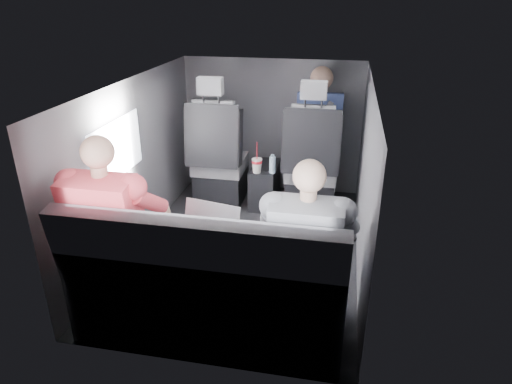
% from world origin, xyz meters
% --- Properties ---
extents(floor, '(2.60, 2.60, 0.00)m').
position_xyz_m(floor, '(0.00, 0.00, 0.00)').
color(floor, black).
rests_on(floor, ground).
extents(ceiling, '(2.60, 2.60, 0.00)m').
position_xyz_m(ceiling, '(0.00, 0.00, 1.35)').
color(ceiling, '#B2B2AD').
rests_on(ceiling, panel_back).
extents(panel_left, '(0.02, 2.60, 1.35)m').
position_xyz_m(panel_left, '(-0.90, 0.00, 0.68)').
color(panel_left, '#56565B').
rests_on(panel_left, floor).
extents(panel_right, '(0.02, 2.60, 1.35)m').
position_xyz_m(panel_right, '(0.90, 0.00, 0.68)').
color(panel_right, '#56565B').
rests_on(panel_right, floor).
extents(panel_front, '(1.80, 0.02, 1.35)m').
position_xyz_m(panel_front, '(0.00, 1.30, 0.68)').
color(panel_front, '#56565B').
rests_on(panel_front, floor).
extents(panel_back, '(1.80, 0.02, 1.35)m').
position_xyz_m(panel_back, '(0.00, -1.30, 0.68)').
color(panel_back, '#56565B').
rests_on(panel_back, floor).
extents(side_window, '(0.02, 0.75, 0.42)m').
position_xyz_m(side_window, '(-0.88, -0.30, 0.90)').
color(side_window, white).
rests_on(side_window, panel_left).
extents(seatbelt, '(0.35, 0.11, 0.59)m').
position_xyz_m(seatbelt, '(0.45, 0.67, 0.80)').
color(seatbelt, black).
rests_on(seatbelt, front_seat_right).
extents(front_seat_left, '(0.52, 0.58, 1.26)m').
position_xyz_m(front_seat_left, '(-0.45, 0.84, 0.40)').
color(front_seat_left, black).
rests_on(front_seat_left, floor).
extents(front_seat_right, '(0.52, 0.58, 1.26)m').
position_xyz_m(front_seat_right, '(0.45, 0.84, 0.40)').
color(front_seat_right, black).
rests_on(front_seat_right, floor).
extents(center_console, '(0.24, 0.48, 0.41)m').
position_xyz_m(center_console, '(0.00, 0.88, 0.20)').
color(center_console, black).
rests_on(center_console, floor).
extents(rear_bench, '(1.60, 0.57, 0.92)m').
position_xyz_m(rear_bench, '(0.00, -1.06, 0.31)').
color(rear_bench, slate).
rests_on(rear_bench, floor).
extents(soda_cup, '(0.10, 0.10, 0.29)m').
position_xyz_m(soda_cup, '(-0.04, 0.69, 0.47)').
color(soda_cup, white).
rests_on(soda_cup, center_console).
extents(water_bottle, '(0.06, 0.06, 0.18)m').
position_xyz_m(water_bottle, '(0.10, 0.72, 0.48)').
color(water_bottle, '#A7CEE3').
rests_on(water_bottle, center_console).
extents(laptop_white, '(0.31, 0.29, 0.23)m').
position_xyz_m(laptop_white, '(-0.62, -0.81, 0.63)').
color(laptop_white, silver).
rests_on(laptop_white, passenger_rear_left).
extents(laptop_silver, '(0.39, 0.38, 0.25)m').
position_xyz_m(laptop_silver, '(-0.00, -0.82, 0.63)').
color(laptop_silver, silver).
rests_on(laptop_silver, rear_bench).
extents(laptop_black, '(0.45, 0.49, 0.26)m').
position_xyz_m(laptop_black, '(0.62, -0.81, 0.64)').
color(laptop_black, black).
rests_on(laptop_black, passenger_rear_right).
extents(passenger_rear_left, '(0.52, 0.64, 1.25)m').
position_xyz_m(passenger_rear_left, '(-0.57, -0.97, 0.64)').
color(passenger_rear_left, '#313136').
rests_on(passenger_rear_left, rear_bench).
extents(passenger_rear_right, '(0.48, 0.61, 1.20)m').
position_xyz_m(passenger_rear_right, '(0.57, -0.97, 0.62)').
color(passenger_rear_right, navy).
rests_on(passenger_rear_right, rear_bench).
extents(passenger_front_right, '(0.43, 0.43, 0.89)m').
position_xyz_m(passenger_front_right, '(0.49, 1.10, 0.76)').
color(passenger_front_right, navy).
rests_on(passenger_front_right, front_seat_right).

